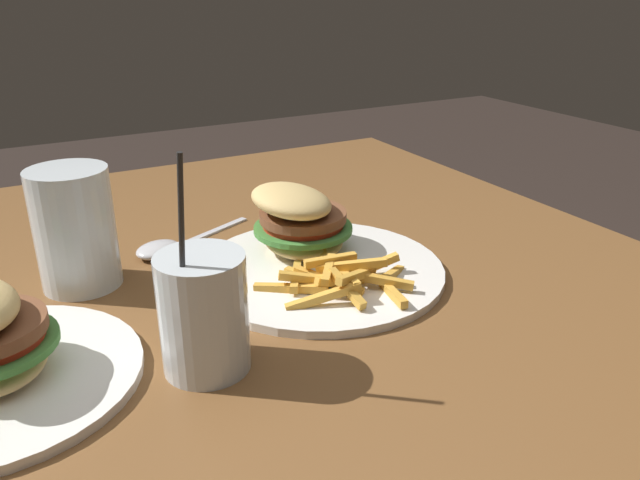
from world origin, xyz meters
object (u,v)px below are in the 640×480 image
object	(u,v)px
meal_plate_near	(310,244)
spoon	(162,248)
beer_glass	(75,231)
juice_glass	(204,316)

from	to	relation	value
meal_plate_near	spoon	xyz separation A→B (m)	(0.13, 0.15, -0.02)
meal_plate_near	spoon	size ratio (longest dim) A/B	1.61
beer_glass	spoon	xyz separation A→B (m)	(0.04, -0.11, -0.06)
meal_plate_near	beer_glass	world-z (taller)	beer_glass
meal_plate_near	juice_glass	distance (m)	0.24
meal_plate_near	beer_glass	distance (m)	0.28
meal_plate_near	juice_glass	world-z (taller)	juice_glass
beer_glass	juice_glass	world-z (taller)	juice_glass
meal_plate_near	beer_glass	bearing A→B (deg)	72.11
juice_glass	meal_plate_near	bearing A→B (deg)	-51.46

